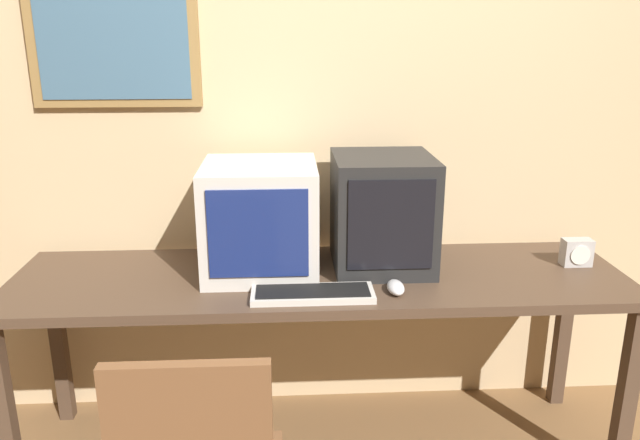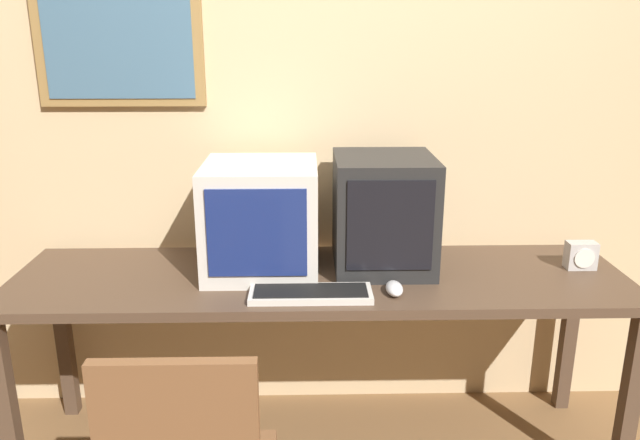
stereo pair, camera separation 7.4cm
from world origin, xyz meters
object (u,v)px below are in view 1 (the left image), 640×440
object	(u,v)px
mouse_near_keyboard	(396,287)
desk_clock	(577,252)
keyboard_main	(313,294)
monitor_right	(382,212)
monitor_left	(260,218)

from	to	relation	value
mouse_near_keyboard	desk_clock	distance (m)	0.78
keyboard_main	desk_clock	bearing A→B (deg)	13.24
keyboard_main	desk_clock	xyz separation A→B (m)	(1.03, 0.24, 0.04)
monitor_right	mouse_near_keyboard	xyz separation A→B (m)	(0.01, -0.27, -0.19)
monitor_left	keyboard_main	world-z (taller)	monitor_left
monitor_left	mouse_near_keyboard	distance (m)	0.56
mouse_near_keyboard	desk_clock	bearing A→B (deg)	16.72
monitor_right	mouse_near_keyboard	world-z (taller)	monitor_right
monitor_right	mouse_near_keyboard	bearing A→B (deg)	-87.71
keyboard_main	desk_clock	world-z (taller)	desk_clock
monitor_left	desk_clock	size ratio (longest dim) A/B	3.85
monitor_right	desk_clock	world-z (taller)	monitor_right
monitor_left	monitor_right	bearing A→B (deg)	3.34
monitor_left	desk_clock	distance (m)	1.22
keyboard_main	mouse_near_keyboard	bearing A→B (deg)	3.90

